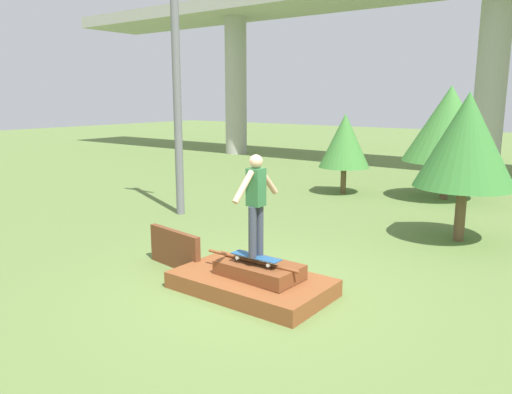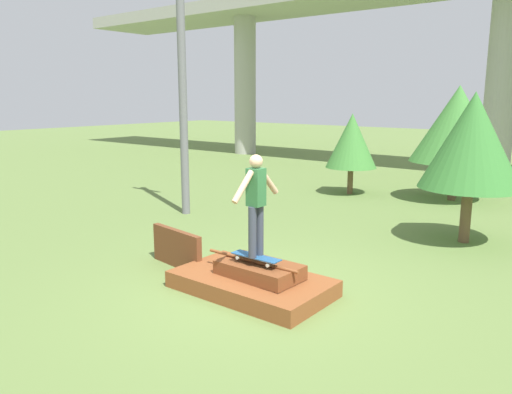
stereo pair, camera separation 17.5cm
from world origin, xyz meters
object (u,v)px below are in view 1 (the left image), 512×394
(tree_behind_left, at_px, (466,141))
(tree_behind_right, at_px, (345,141))
(tree_mid_back, at_px, (449,124))
(skateboard, at_px, (256,257))
(utility_pole, at_px, (176,68))
(skater, at_px, (256,199))

(tree_behind_left, bearing_deg, tree_behind_right, 143.35)
(tree_behind_right, distance_m, tree_mid_back, 2.96)
(skateboard, distance_m, utility_pole, 6.37)
(utility_pole, xyz_separation_m, tree_mid_back, (4.78, 5.92, -1.43))
(skater, height_order, tree_behind_left, tree_behind_left)
(tree_behind_right, bearing_deg, skater, -71.60)
(utility_pole, relative_size, tree_behind_left, 2.30)
(skater, xyz_separation_m, tree_behind_left, (1.62, 4.82, 0.60))
(skater, bearing_deg, utility_pole, 146.87)
(tree_mid_back, bearing_deg, utility_pole, -128.90)
(skater, relative_size, tree_behind_right, 0.62)
(skater, bearing_deg, tree_behind_right, 108.40)
(utility_pole, xyz_separation_m, tree_behind_right, (2.03, 4.94, -1.99))
(tree_behind_left, height_order, tree_mid_back, tree_mid_back)
(skater, xyz_separation_m, tree_mid_back, (0.08, 8.98, 0.70))
(utility_pole, bearing_deg, skateboard, -33.13)
(skateboard, xyz_separation_m, utility_pole, (-4.70, 3.07, 3.01))
(skateboard, distance_m, tree_mid_back, 9.12)
(skater, distance_m, tree_mid_back, 9.01)
(skater, relative_size, tree_behind_left, 0.50)
(skateboard, relative_size, tree_behind_left, 0.27)
(skater, bearing_deg, skateboard, -14.04)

